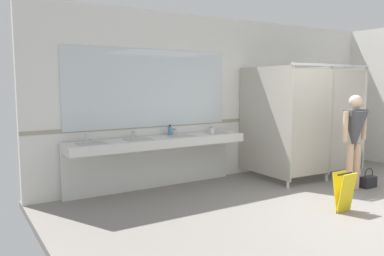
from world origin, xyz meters
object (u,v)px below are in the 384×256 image
object	(u,v)px
person_standing	(355,131)
soap_dispenser	(170,131)
handbag	(368,181)
wet_floor_sign	(344,192)
paper_cup	(212,131)

from	to	relation	value
person_standing	soap_dispenser	world-z (taller)	person_standing
handbag	soap_dispenser	distance (m)	3.48
person_standing	handbag	distance (m)	0.95
handbag	wet_floor_sign	world-z (taller)	wet_floor_sign
soap_dispenser	wet_floor_sign	world-z (taller)	soap_dispenser
person_standing	wet_floor_sign	size ratio (longest dim) A/B	2.87
handbag	paper_cup	distance (m)	2.79
wet_floor_sign	handbag	bearing A→B (deg)	22.24
handbag	paper_cup	world-z (taller)	paper_cup
wet_floor_sign	person_standing	bearing A→B (deg)	30.99
soap_dispenser	paper_cup	size ratio (longest dim) A/B	2.03
soap_dispenser	wet_floor_sign	distance (m)	2.89
person_standing	soap_dispenser	bearing A→B (deg)	144.06
soap_dispenser	paper_cup	distance (m)	0.75
person_standing	soap_dispenser	distance (m)	3.06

